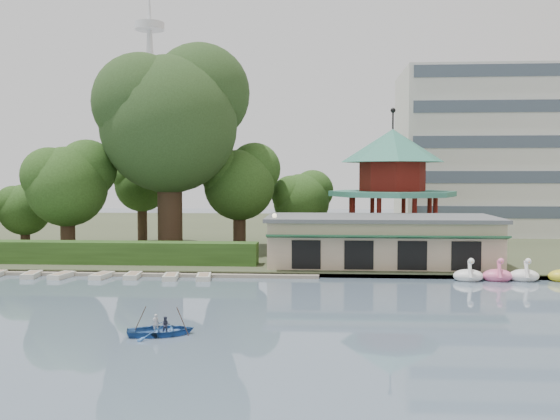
# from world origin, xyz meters

# --- Properties ---
(ground_plane) EXTENTS (220.00, 220.00, 0.00)m
(ground_plane) POSITION_xyz_m (0.00, 0.00, 0.00)
(ground_plane) COLOR slate
(ground_plane) RESTS_ON ground
(shore) EXTENTS (220.00, 70.00, 0.40)m
(shore) POSITION_xyz_m (0.00, 52.00, 0.20)
(shore) COLOR #424930
(shore) RESTS_ON ground
(embankment) EXTENTS (220.00, 0.60, 0.30)m
(embankment) POSITION_xyz_m (0.00, 17.30, 0.15)
(embankment) COLOR gray
(embankment) RESTS_ON ground
(dock) EXTENTS (34.00, 1.60, 0.24)m
(dock) POSITION_xyz_m (-12.00, 17.20, 0.12)
(dock) COLOR gray
(dock) RESTS_ON ground
(boathouse) EXTENTS (18.60, 9.39, 3.90)m
(boathouse) POSITION_xyz_m (10.00, 21.97, 2.37)
(boathouse) COLOR tan
(boathouse) RESTS_ON shore
(pavilion) EXTENTS (12.40, 12.40, 13.50)m
(pavilion) POSITION_xyz_m (12.00, 32.00, 7.48)
(pavilion) COLOR tan
(pavilion) RESTS_ON shore
(office_building) EXTENTS (38.00, 18.00, 20.00)m
(office_building) POSITION_xyz_m (32.67, 49.00, 9.73)
(office_building) COLOR silver
(office_building) RESTS_ON shore
(broadcast_tower) EXTENTS (8.00, 8.00, 96.00)m
(broadcast_tower) POSITION_xyz_m (-42.00, 140.00, 33.98)
(broadcast_tower) COLOR silver
(broadcast_tower) RESTS_ON ground
(hedge) EXTENTS (30.00, 2.00, 1.80)m
(hedge) POSITION_xyz_m (-15.00, 20.50, 1.30)
(hedge) COLOR #2D4F1C
(hedge) RESTS_ON shore
(lamp_post) EXTENTS (0.36, 0.36, 4.28)m
(lamp_post) POSITION_xyz_m (1.50, 19.00, 3.34)
(lamp_post) COLOR black
(lamp_post) RESTS_ON shore
(big_tree) EXTENTS (13.99, 13.03, 19.77)m
(big_tree) POSITION_xyz_m (-8.83, 28.21, 13.32)
(big_tree) COLOR #3A281C
(big_tree) RESTS_ON shore
(small_trees) EXTENTS (39.58, 16.73, 10.54)m
(small_trees) POSITION_xyz_m (-13.38, 30.64, 6.42)
(small_trees) COLOR #3A281C
(small_trees) RESTS_ON shore
(moored_rowboats) EXTENTS (24.86, 2.75, 0.36)m
(moored_rowboats) POSITION_xyz_m (-15.31, 15.82, 0.18)
(moored_rowboats) COLOR beige
(moored_rowboats) RESTS_ON ground
(rowboat_with_passengers) EXTENTS (5.13, 4.25, 2.01)m
(rowboat_with_passengers) POSITION_xyz_m (-2.49, -0.17, 0.46)
(rowboat_with_passengers) COLOR #2D5C9F
(rowboat_with_passengers) RESTS_ON ground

